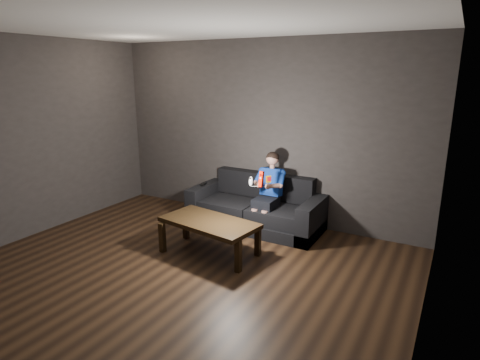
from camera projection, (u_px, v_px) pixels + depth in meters
The scene contains 10 objects.
floor at pixel (157, 289), 4.25m from camera, with size 5.00×5.00×0.00m, color black.
back_wall at pixel (262, 132), 6.00m from camera, with size 5.00×0.04×2.70m, color #352F2E.
right_wall at pixel (431, 205), 2.72m from camera, with size 0.04×5.00×2.70m, color #352F2E.
ceiling at pixel (140, 16), 3.54m from camera, with size 5.00×5.00×0.02m, color white.
sofa at pixel (256, 210), 5.92m from camera, with size 1.95×0.84×0.75m.
child at pixel (269, 186), 5.67m from camera, with size 0.44×0.54×1.07m.
wii_remote_red at pixel (261, 179), 5.22m from camera, with size 0.06×0.08×0.21m.
nunchuk_white at pixel (251, 181), 5.31m from camera, with size 0.08×0.09×0.14m.
wii_remote_black at pixel (204, 184), 6.19m from camera, with size 0.07×0.16×0.03m.
coffee_table at pixel (209, 225), 4.98m from camera, with size 1.29×0.78×0.44m.
Camera 1 is at (2.62, -2.89, 2.22)m, focal length 30.00 mm.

